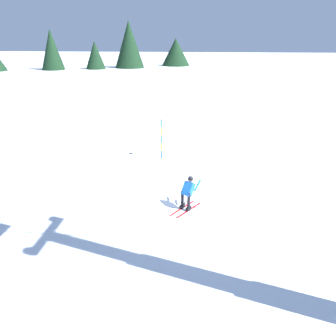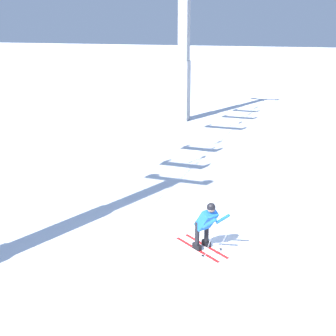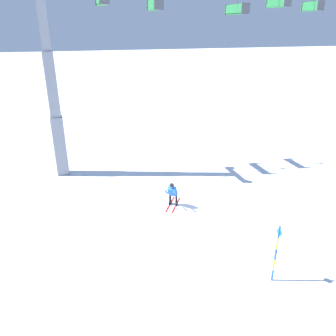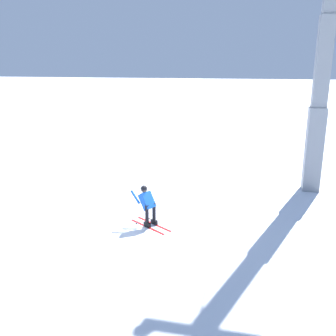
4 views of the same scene
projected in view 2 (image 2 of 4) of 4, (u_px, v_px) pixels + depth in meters
ground_plane at (207, 260)px, 11.81m from camera, size 260.00×260.00×0.00m
skier_carving_main at (207, 222)px, 12.06m from camera, size 1.41×1.75×1.59m
lift_tower_far at (184, 41)px, 27.75m from camera, size 0.72×2.37×11.99m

